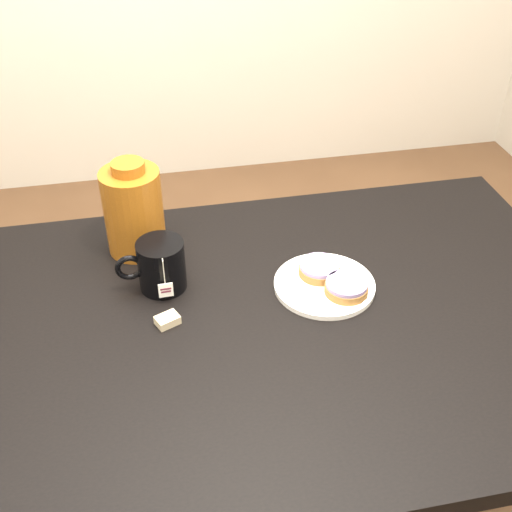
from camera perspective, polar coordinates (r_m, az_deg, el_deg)
The scene contains 7 objects.
table at distance 1.34m, azimuth 0.75°, elevation -8.34°, with size 1.40×0.90×0.75m.
plate at distance 1.36m, azimuth 6.10°, elevation -2.50°, with size 0.21×0.21×0.02m.
bagel_back at distance 1.38m, azimuth 5.65°, elevation -1.15°, with size 0.11×0.11×0.03m.
bagel_front at distance 1.34m, azimuth 8.03°, elevation -2.76°, with size 0.09×0.09×0.03m.
mug at distance 1.34m, azimuth -8.49°, elevation -0.81°, with size 0.15×0.11×0.11m.
teabag_pouch at distance 1.28m, azimuth -7.88°, elevation -5.67°, with size 0.04×0.03×0.02m, color #C6B793.
bagel_package at distance 1.44m, azimuth -10.84°, elevation 4.03°, with size 0.17×0.17×0.22m.
Camera 1 is at (-0.21, -0.93, 1.61)m, focal length 45.00 mm.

